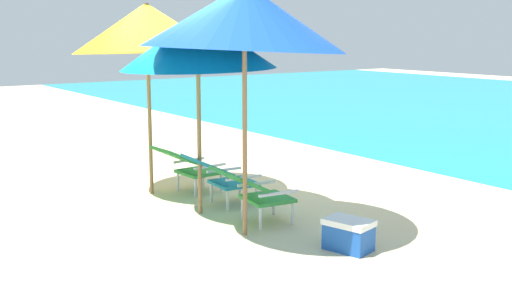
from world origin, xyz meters
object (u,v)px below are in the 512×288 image
at_px(lounge_chair_center, 221,175).
at_px(beach_umbrella_right, 244,17).
at_px(lounge_chair_left, 188,165).
at_px(beach_umbrella_center, 198,42).
at_px(cooler_box, 349,234).
at_px(beach_umbrella_left, 147,28).
at_px(lounge_chair_right, 254,190).

bearing_deg(lounge_chair_center, beach_umbrella_right, -19.80).
bearing_deg(lounge_chair_left, beach_umbrella_center, -21.03).
bearing_deg(cooler_box, beach_umbrella_right, -150.35).
distance_m(beach_umbrella_left, beach_umbrella_center, 1.22).
bearing_deg(lounge_chair_right, lounge_chair_left, 177.75).
distance_m(beach_umbrella_center, beach_umbrella_right, 1.02).
xyz_separation_m(lounge_chair_left, lounge_chair_center, (0.79, 0.03, 0.00)).
relative_size(lounge_chair_right, beach_umbrella_left, 0.36).
bearing_deg(lounge_chair_left, beach_umbrella_left, -126.67).
bearing_deg(beach_umbrella_center, beach_umbrella_left, -177.16).
height_order(lounge_chair_center, lounge_chair_right, same).
height_order(lounge_chair_left, cooler_box, lounge_chair_left).
height_order(beach_umbrella_center, cooler_box, beach_umbrella_center).
relative_size(lounge_chair_left, beach_umbrella_right, 0.33).
bearing_deg(cooler_box, lounge_chair_right, -167.79).
height_order(lounge_chair_center, beach_umbrella_left, beach_umbrella_left).
distance_m(lounge_chair_center, beach_umbrella_center, 1.70).
bearing_deg(beach_umbrella_center, lounge_chair_right, 21.12).
bearing_deg(beach_umbrella_center, lounge_chair_left, 158.97).
xyz_separation_m(beach_umbrella_center, beach_umbrella_right, (0.99, -0.02, 0.26)).
relative_size(beach_umbrella_left, beach_umbrella_right, 0.96).
bearing_deg(lounge_chair_right, lounge_chair_center, 173.48).
bearing_deg(lounge_chair_right, beach_umbrella_left, -169.97).
bearing_deg(beach_umbrella_right, lounge_chair_center, 160.20).
relative_size(lounge_chair_center, beach_umbrella_left, 0.35).
height_order(lounge_chair_center, beach_umbrella_right, beach_umbrella_right).
bearing_deg(lounge_chair_right, beach_umbrella_right, -49.45).
distance_m(lounge_chair_right, cooler_box, 1.32).
height_order(beach_umbrella_left, beach_umbrella_center, beach_umbrella_left).
relative_size(lounge_chair_left, beach_umbrella_center, 0.38).
xyz_separation_m(lounge_chair_right, beach_umbrella_left, (-1.94, -0.34, 1.82)).
bearing_deg(cooler_box, lounge_chair_left, -175.87).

